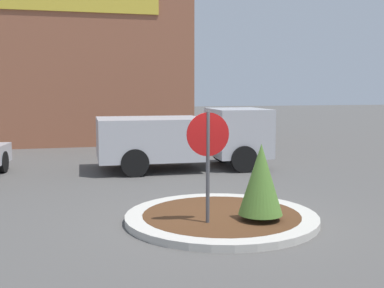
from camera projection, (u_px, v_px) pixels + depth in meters
The scene contains 6 objects.
ground_plane at pixel (221, 221), 9.53m from camera, with size 120.00×120.00×0.00m, color #514F4C.
traffic_island at pixel (221, 217), 9.53m from camera, with size 3.81×3.81×0.14m.
stop_sign at pixel (208, 148), 8.77m from camera, with size 0.80×0.07×2.20m.
island_shrub at pixel (261, 179), 9.01m from camera, with size 0.83×0.83×1.45m.
utility_truck at pixel (184, 137), 15.64m from camera, with size 5.54×2.56×1.95m.
storefront_building at pixel (70, 69), 23.89m from camera, with size 11.23×6.07×7.18m.
Camera 1 is at (-2.86, -8.86, 2.61)m, focal length 45.00 mm.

